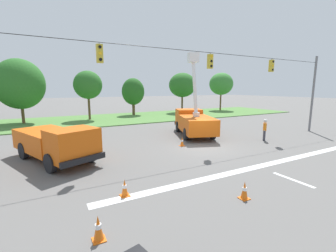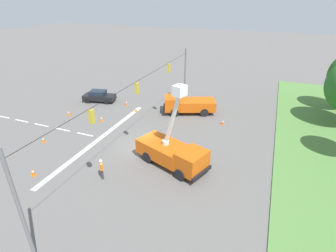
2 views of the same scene
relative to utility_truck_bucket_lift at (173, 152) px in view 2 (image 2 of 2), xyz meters
The scene contains 15 objects.
ground_plane 4.51m from the utility_truck_bucket_lift, 114.51° to the right, with size 200.00×200.00×0.00m, color #605E5B.
lane_markings 10.34m from the utility_truck_bucket_lift, 100.01° to the right, with size 17.60×15.25×0.01m.
signal_gantry 5.29m from the utility_truck_bucket_lift, 114.69° to the right, with size 26.20×0.33×7.20m.
utility_truck_bucket_lift is the anchor object (origin of this frame).
utility_truck_support_near 11.51m from the utility_truck_bucket_lift, 168.51° to the right, with size 4.66×6.76×2.12m.
sedan_black 18.15m from the utility_truck_bucket_lift, 125.19° to the right, with size 2.70×4.59×1.56m.
road_worker 5.94m from the utility_truck_bucket_lift, 50.49° to the right, with size 0.52×0.46×1.77m.
traffic_cone_foreground_left 11.51m from the utility_truck_bucket_lift, 60.93° to the right, with size 0.36×0.36×0.70m.
traffic_cone_foreground_right 12.48m from the utility_truck_bucket_lift, 137.33° to the right, with size 0.36×0.36×0.69m.
traffic_cone_mid_left 4.31m from the utility_truck_bucket_lift, 136.39° to the right, with size 0.36×0.36×0.70m.
traffic_cone_mid_right 9.90m from the utility_truck_bucket_lift, 165.62° to the left, with size 0.36×0.36×0.69m.
traffic_cone_near_bucket 12.06m from the utility_truck_bucket_lift, 115.52° to the right, with size 0.36×0.36×0.70m.
traffic_cone_lane_edge_a 13.48m from the utility_truck_bucket_lift, 85.33° to the right, with size 0.36×0.36×0.61m.
traffic_cone_lane_edge_b 15.05m from the utility_truck_bucket_lift, 134.89° to the right, with size 0.36×0.36×0.75m.
traffic_cone_far_left 16.29m from the utility_truck_bucket_lift, 107.97° to the right, with size 0.36×0.36×0.75m.
Camera 2 is at (19.35, 10.50, 13.15)m, focal length 28.00 mm.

